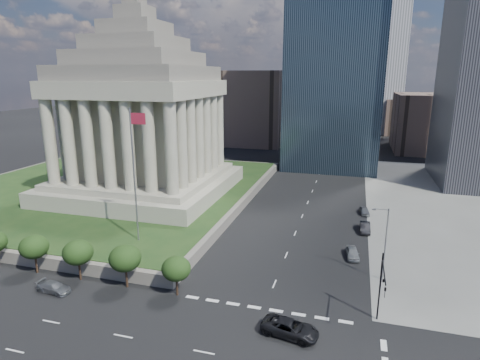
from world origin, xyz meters
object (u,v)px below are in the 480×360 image
at_px(street_lamp_north, 384,240).
at_px(traffic_signal_ne, 382,285).
at_px(flagpole, 135,169).
at_px(parked_sedan_near, 352,253).
at_px(war_memorial, 140,100).
at_px(suv_grey, 54,287).
at_px(pickup_truck, 290,328).
at_px(parked_sedan_far, 364,211).
at_px(parked_sedan_mid, 365,227).

bearing_deg(street_lamp_north, traffic_signal_ne, -94.19).
relative_size(flagpole, parked_sedan_near, 4.52).
height_order(war_memorial, flagpole, war_memorial).
xyz_separation_m(flagpole, street_lamp_north, (35.16, 1.00, -7.45)).
relative_size(street_lamp_north, suv_grey, 2.21).
xyz_separation_m(pickup_truck, parked_sedan_near, (5.93, 20.90, -0.08)).
xyz_separation_m(flagpole, parked_sedan_far, (33.33, 27.55, -12.42)).
distance_m(pickup_truck, parked_sedan_far, 42.29).
distance_m(traffic_signal_ne, suv_grey, 39.02).
bearing_deg(flagpole, parked_sedan_near, 12.40).
xyz_separation_m(street_lamp_north, parked_sedan_far, (-1.83, 26.55, -4.97)).
distance_m(war_memorial, pickup_truck, 57.31).
xyz_separation_m(traffic_signal_ne, parked_sedan_near, (-2.92, 17.21, -4.50)).
bearing_deg(parked_sedan_near, parked_sedan_mid, 72.32).
relative_size(war_memorial, traffic_signal_ne, 4.88).
bearing_deg(flagpole, suv_grey, -107.41).
height_order(suv_grey, parked_sedan_far, parked_sedan_far).
xyz_separation_m(war_memorial, pickup_truck, (37.65, -38.00, -20.56)).
bearing_deg(parked_sedan_far, parked_sedan_near, -103.24).
bearing_deg(war_memorial, parked_sedan_mid, -7.38).
distance_m(street_lamp_north, pickup_truck, 18.49).
distance_m(war_memorial, parked_sedan_near, 51.16).
bearing_deg(parked_sedan_far, suv_grey, -140.32).
bearing_deg(parked_sedan_mid, street_lamp_north, -85.61).
xyz_separation_m(traffic_signal_ne, parked_sedan_far, (-1.00, 37.86, -4.56)).
xyz_separation_m(war_memorial, parked_sedan_mid, (45.50, -5.89, -20.62)).
relative_size(suv_grey, parked_sedan_far, 1.11).
distance_m(traffic_signal_ne, parked_sedan_mid, 28.78).
bearing_deg(street_lamp_north, parked_sedan_near, 122.41).
height_order(traffic_signal_ne, street_lamp_north, street_lamp_north).
bearing_deg(war_memorial, suv_grey, -78.16).
distance_m(flagpole, street_lamp_north, 35.95).
bearing_deg(suv_grey, flagpole, -12.92).
height_order(pickup_truck, parked_sedan_far, pickup_truck).
height_order(parked_sedan_near, parked_sedan_mid, parked_sedan_mid).
bearing_deg(flagpole, pickup_truck, -28.78).
distance_m(traffic_signal_ne, street_lamp_north, 11.34).
bearing_deg(suv_grey, parked_sedan_near, -55.58).
relative_size(street_lamp_north, parked_sedan_mid, 2.11).
distance_m(pickup_truck, suv_grey, 29.76).
relative_size(pickup_truck, parked_sedan_far, 1.48).
bearing_deg(flagpole, street_lamp_north, 1.63).
distance_m(flagpole, parked_sedan_near, 34.45).
bearing_deg(parked_sedan_near, war_memorial, 150.62).
bearing_deg(street_lamp_north, war_memorial, 154.08).
bearing_deg(traffic_signal_ne, pickup_truck, -157.33).
bearing_deg(parked_sedan_far, traffic_signal_ne, -96.42).
xyz_separation_m(war_memorial, parked_sedan_near, (43.58, -17.10, -20.65)).
height_order(pickup_truck, suv_grey, pickup_truck).
bearing_deg(war_memorial, traffic_signal_ne, -36.42).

